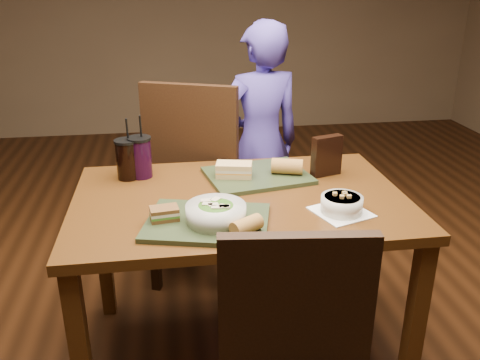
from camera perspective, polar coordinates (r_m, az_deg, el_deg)
name	(u,v)px	position (r m, az deg, el deg)	size (l,w,h in m)	color
ground	(240,349)	(2.40, 0.00, -18.46)	(6.00, 6.00, 0.00)	#381C0B
dining_table	(240,217)	(2.03, 0.00, -4.19)	(1.30, 0.85, 0.75)	#4B2A0F
chair_far	(190,173)	(2.63, -5.63, 0.73)	(0.62, 0.63, 1.09)	black
diner	(260,144)	(2.86, 2.25, 4.06)	(0.49, 0.32, 1.35)	#473797
tray_near	(207,222)	(1.78, -3.68, -4.75)	(0.42, 0.32, 0.02)	#28321B
tray_far	(257,176)	(2.18, 1.98, 0.49)	(0.42, 0.32, 0.02)	#28321B
salad_bowl	(216,212)	(1.75, -2.72, -3.60)	(0.21, 0.21, 0.07)	silver
soup_bowl	(342,204)	(1.89, 11.35, -2.65)	(0.24, 0.24, 0.07)	white
sandwich_near	(164,213)	(1.78, -8.49, -3.74)	(0.10, 0.08, 0.05)	#593819
sandwich_far	(234,170)	(2.13, -0.67, 1.16)	(0.16, 0.11, 0.06)	tan
baguette_near	(247,226)	(1.67, 0.74, -5.14)	(0.05, 0.05, 0.11)	#AD7533
baguette_far	(287,166)	(2.17, 5.32, 1.54)	(0.07, 0.07, 0.13)	#AD7533
cup_cola	(127,159)	(2.20, -12.55, 2.32)	(0.10, 0.10, 0.27)	black
cup_berry	(140,157)	(2.20, -11.13, 2.57)	(0.10, 0.10, 0.27)	black
chip_bag	(327,156)	(2.21, 9.70, 2.69)	(0.13, 0.04, 0.18)	black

